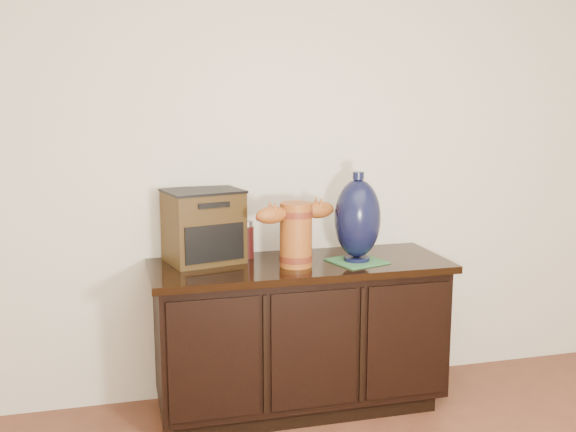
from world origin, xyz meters
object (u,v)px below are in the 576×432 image
object	(u,v)px
tv_radio	(204,226)
lamp_base	(358,219)
terracotta_vessel	(296,231)
spray_can	(247,240)
sideboard	(300,334)

from	to	relation	value
tv_radio	lamp_base	bearing A→B (deg)	-29.29
tv_radio	lamp_base	distance (m)	0.75
terracotta_vessel	lamp_base	xyz separation A→B (m)	(0.31, 0.01, 0.04)
terracotta_vessel	lamp_base	bearing A→B (deg)	-16.13
spray_can	lamp_base	bearing A→B (deg)	-23.59
lamp_base	spray_can	xyz separation A→B (m)	(-0.50, 0.22, -0.12)
sideboard	spray_can	distance (m)	0.54
sideboard	tv_radio	size ratio (longest dim) A/B	3.53
lamp_base	sideboard	bearing A→B (deg)	168.03
sideboard	spray_can	world-z (taller)	spray_can
terracotta_vessel	tv_radio	bearing A→B (deg)	136.62
tv_radio	lamp_base	size ratio (longest dim) A/B	0.95
tv_radio	lamp_base	world-z (taller)	lamp_base
terracotta_vessel	sideboard	bearing A→B (deg)	41.79
tv_radio	spray_can	bearing A→B (deg)	-8.36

